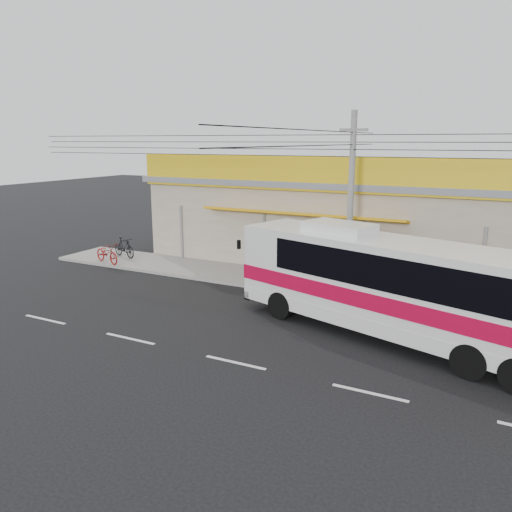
# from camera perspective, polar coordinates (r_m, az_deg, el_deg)

# --- Properties ---
(ground) EXTENTS (120.00, 120.00, 0.00)m
(ground) POSITION_cam_1_polar(r_m,az_deg,el_deg) (17.10, 1.80, -8.92)
(ground) COLOR black
(ground) RESTS_ON ground
(sidewalk) EXTENTS (30.00, 3.20, 0.15)m
(sidewalk) POSITION_cam_1_polar(r_m,az_deg,el_deg) (22.36, 8.40, -3.51)
(sidewalk) COLOR gray
(sidewalk) RESTS_ON ground
(lane_markings) EXTENTS (50.00, 0.12, 0.01)m
(lane_markings) POSITION_cam_1_polar(r_m,az_deg,el_deg) (15.06, -2.36, -12.09)
(lane_markings) COLOR silver
(lane_markings) RESTS_ON ground
(storefront_building) EXTENTS (22.60, 9.20, 5.70)m
(storefront_building) POSITION_cam_1_polar(r_m,az_deg,el_deg) (27.07, 12.34, 4.05)
(storefront_building) COLOR gray
(storefront_building) RESTS_ON ground
(coach_bus) EXTENTS (12.01, 5.82, 3.63)m
(coach_bus) POSITION_cam_1_polar(r_m,az_deg,el_deg) (16.55, 16.80, -3.12)
(coach_bus) COLOR silver
(coach_bus) RESTS_ON ground
(motorbike_red) EXTENTS (2.10, 1.24, 1.04)m
(motorbike_red) POSITION_cam_1_polar(r_m,az_deg,el_deg) (27.15, -16.66, 0.33)
(motorbike_red) COLOR maroon
(motorbike_red) RESTS_ON sidewalk
(motorbike_dark) EXTENTS (1.92, 1.01, 1.11)m
(motorbike_dark) POSITION_cam_1_polar(r_m,az_deg,el_deg) (28.21, -14.85, 0.98)
(motorbike_dark) COLOR black
(motorbike_dark) RESTS_ON sidewalk
(utility_pole) EXTENTS (34.00, 14.00, 7.57)m
(utility_pole) POSITION_cam_1_polar(r_m,az_deg,el_deg) (20.57, 11.03, 12.39)
(utility_pole) COLOR slate
(utility_pole) RESTS_ON ground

